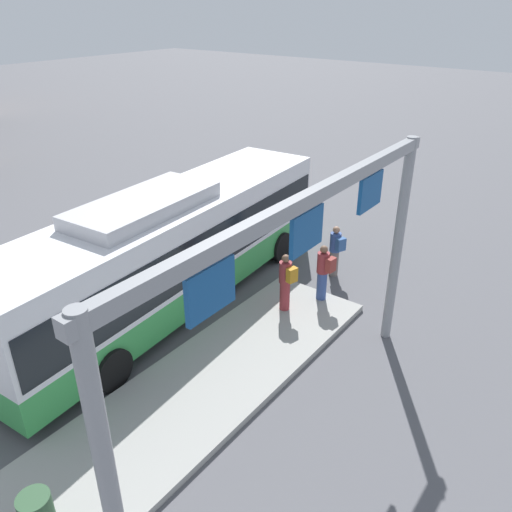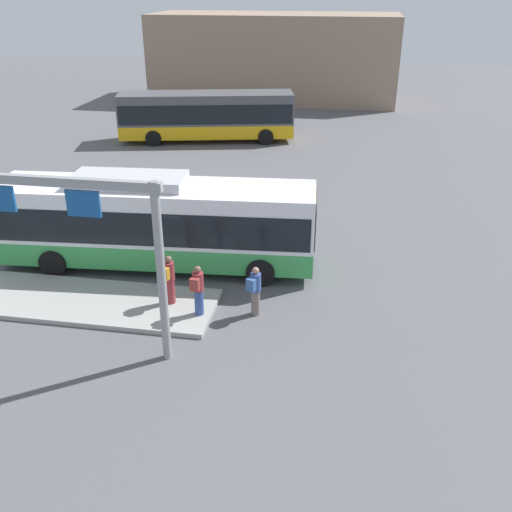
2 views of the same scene
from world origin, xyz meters
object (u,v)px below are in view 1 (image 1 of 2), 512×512
person_waiting_near (286,281)px  person_waiting_mid (323,271)px  bus_main (171,246)px  person_boarding (335,250)px

person_waiting_near → person_waiting_mid: same height
bus_main → person_boarding: bearing=-38.8°
person_waiting_near → bus_main: bearing=40.3°
bus_main → person_boarding: bus_main is taller
person_boarding → person_waiting_mid: bearing=131.3°
person_waiting_near → person_waiting_mid: bearing=-101.2°
person_boarding → person_waiting_near: bearing=113.7°
person_boarding → person_waiting_near: person_waiting_near is taller
person_boarding → person_waiting_mid: (-1.69, -0.54, 0.16)m
bus_main → person_waiting_mid: bearing=-58.3°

